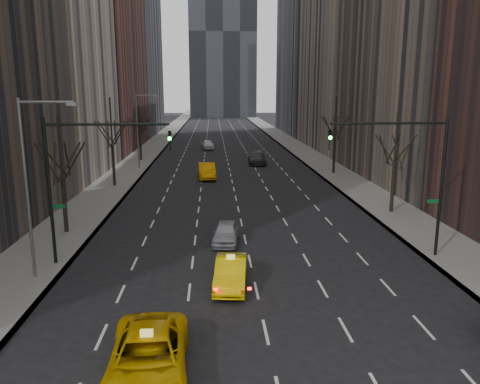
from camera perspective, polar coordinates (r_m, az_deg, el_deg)
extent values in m
cube|color=slate|center=(84.20, -10.35, 5.60)|extent=(4.50, 320.00, 0.15)
cube|color=slate|center=(84.79, 6.40, 5.76)|extent=(4.50, 320.00, 0.15)
cube|color=brown|center=(82.38, -18.15, 20.38)|extent=(14.00, 28.00, 44.00)
cube|color=slate|center=(112.30, 9.50, 22.06)|extent=(14.00, 30.00, 58.00)
cylinder|color=black|center=(33.47, -20.59, -1.58)|extent=(0.28, 0.28, 3.57)
cylinder|color=black|center=(32.81, -21.10, 5.07)|extent=(0.16, 0.16, 4.25)
cylinder|color=black|center=(33.68, -20.31, 3.75)|extent=(0.42, 1.80, 2.52)
cylinder|color=black|center=(32.97, -19.49, 3.64)|extent=(1.74, 0.72, 2.52)
cylinder|color=black|center=(32.20, -20.15, 3.41)|extent=(1.46, 1.25, 2.52)
cylinder|color=black|center=(32.17, -21.68, 3.28)|extent=(0.42, 1.80, 2.52)
cylinder|color=black|center=(32.90, -22.48, 3.40)|extent=(1.74, 0.72, 2.52)
cylinder|color=black|center=(33.65, -21.78, 3.63)|extent=(1.46, 1.25, 2.52)
cylinder|color=black|center=(48.65, -15.16, 3.13)|extent=(0.28, 0.28, 3.99)
cylinder|color=black|center=(48.19, -15.45, 8.26)|extent=(0.16, 0.16, 4.75)
cylinder|color=black|center=(49.07, -15.00, 7.01)|extent=(0.42, 1.80, 2.52)
cylinder|color=black|center=(48.40, -14.36, 6.97)|extent=(1.74, 0.72, 2.52)
cylinder|color=black|center=(47.60, -14.72, 6.87)|extent=(1.46, 1.25, 2.52)
cylinder|color=black|center=(47.48, -15.76, 6.80)|extent=(0.42, 1.80, 2.52)
cylinder|color=black|center=(48.16, -16.39, 6.84)|extent=(1.74, 0.72, 2.52)
cylinder|color=black|center=(48.95, -16.00, 6.94)|extent=(1.46, 1.25, 2.52)
cylinder|color=black|center=(66.25, -12.03, 5.32)|extent=(0.28, 0.28, 3.36)
cylinder|color=black|center=(65.93, -12.18, 8.49)|extent=(0.16, 0.16, 4.00)
cylinder|color=black|center=(66.79, -11.91, 7.88)|extent=(0.42, 1.80, 2.52)
cylinder|color=black|center=(66.15, -11.41, 7.87)|extent=(1.74, 0.72, 2.52)
cylinder|color=black|center=(65.34, -11.64, 7.81)|extent=(1.46, 1.25, 2.52)
cylinder|color=black|center=(65.17, -12.39, 7.76)|extent=(0.42, 1.80, 2.52)
cylinder|color=black|center=(65.82, -12.89, 7.78)|extent=(1.74, 0.72, 2.52)
cylinder|color=black|center=(66.63, -12.64, 7.84)|extent=(1.46, 1.25, 2.52)
cylinder|color=black|center=(38.50, 18.10, 0.32)|extent=(0.28, 0.28, 3.57)
cylinder|color=black|center=(37.93, 18.49, 6.11)|extent=(0.16, 0.16, 4.25)
cylinder|color=black|center=(38.86, 18.15, 4.93)|extent=(0.42, 1.80, 2.52)
cylinder|color=black|center=(38.60, 19.36, 4.81)|extent=(1.74, 0.72, 2.52)
cylinder|color=black|center=(37.77, 19.64, 4.64)|extent=(1.46, 1.25, 2.52)
cylinder|color=black|center=(37.19, 18.66, 4.60)|extent=(0.42, 1.80, 2.52)
cylinder|color=black|center=(37.46, 17.41, 4.73)|extent=(1.74, 0.72, 2.52)
cylinder|color=black|center=(38.30, 17.18, 4.90)|extent=(1.46, 1.25, 2.52)
cylinder|color=black|center=(55.36, 11.40, 4.37)|extent=(0.28, 0.28, 3.99)
cylinder|color=black|center=(54.95, 11.59, 8.88)|extent=(0.16, 0.16, 4.75)
cylinder|color=black|center=(55.88, 11.47, 7.76)|extent=(0.42, 1.80, 2.52)
cylinder|color=black|center=(55.52, 12.27, 7.70)|extent=(1.74, 0.72, 2.52)
cylinder|color=black|center=(54.67, 12.36, 7.63)|extent=(1.46, 1.25, 2.52)
cylinder|color=black|center=(54.17, 11.61, 7.62)|extent=(0.42, 1.80, 2.52)
cylinder|color=black|center=(54.54, 10.79, 7.68)|extent=(1.74, 0.72, 2.52)
cylinder|color=black|center=(55.40, 10.73, 7.75)|extent=(1.46, 1.25, 2.52)
cylinder|color=black|center=(27.07, -22.18, -0.02)|extent=(0.18, 0.18, 8.00)
cylinder|color=black|center=(25.71, -15.90, 7.94)|extent=(6.50, 0.14, 0.14)
imported|color=black|center=(25.29, -8.53, 6.15)|extent=(0.18, 0.22, 1.10)
sphere|color=#0CFF33|center=(25.10, -8.58, 6.45)|extent=(0.20, 0.20, 0.20)
cube|color=#0C5926|center=(27.11, -21.25, -1.66)|extent=(0.70, 0.04, 0.22)
cylinder|color=black|center=(28.64, 23.34, 0.52)|extent=(0.18, 0.18, 8.00)
cylinder|color=black|center=(26.88, 17.72, 7.99)|extent=(6.50, 0.14, 0.14)
imported|color=black|center=(25.97, 10.84, 6.23)|extent=(0.18, 0.22, 1.10)
sphere|color=#0CFF33|center=(25.78, 10.95, 6.52)|extent=(0.20, 0.20, 0.20)
cube|color=#0C5926|center=(28.62, 22.49, -1.06)|extent=(0.70, 0.04, 0.22)
cylinder|color=slate|center=(25.27, -24.55, 0.12)|extent=(0.16, 0.16, 9.00)
cylinder|color=slate|center=(24.36, -22.56, 10.10)|extent=(2.60, 0.14, 0.14)
cube|color=slate|center=(24.01, -19.80, 10.05)|extent=(0.50, 0.22, 0.15)
cylinder|color=slate|center=(58.97, -12.38, 7.24)|extent=(0.16, 0.16, 9.00)
cylinder|color=slate|center=(58.59, -11.30, 11.47)|extent=(2.60, 0.14, 0.14)
cube|color=slate|center=(58.44, -10.10, 11.42)|extent=(0.50, 0.22, 0.15)
imported|color=#E2AB04|center=(16.75, -11.15, -19.20)|extent=(2.87, 5.77, 1.57)
imported|color=yellow|center=(23.38, -1.13, -9.78)|extent=(1.88, 4.39, 1.41)
imported|color=#999BA0|center=(29.78, -1.72, -4.96)|extent=(1.98, 4.09, 1.35)
imported|color=#FFA005|center=(51.77, -4.06, 2.59)|extent=(2.09, 5.22, 1.69)
imported|color=#323137|center=(62.19, 2.09, 4.20)|extent=(2.49, 5.68, 1.62)
imported|color=white|center=(78.25, -3.94, 5.79)|extent=(2.35, 4.72, 1.54)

